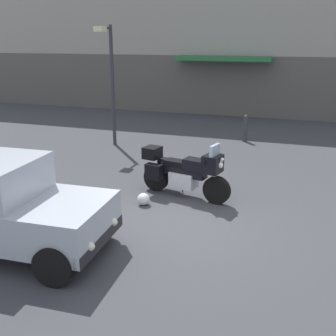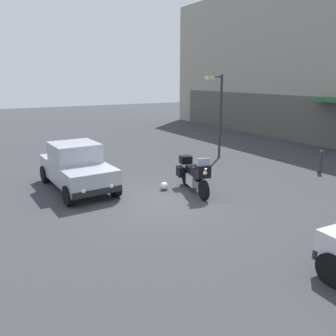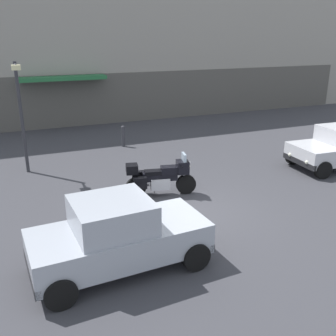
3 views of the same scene
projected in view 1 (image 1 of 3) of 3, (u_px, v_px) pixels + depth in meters
name	position (u px, v px, depth m)	size (l,w,h in m)	color
ground_plane	(172.00, 223.00, 8.26)	(80.00, 80.00, 0.00)	#38383D
building_facade_rear	(263.00, 9.00, 19.02)	(37.85, 3.40, 9.89)	gray
motorcycle	(184.00, 171.00, 9.48)	(2.24, 1.00, 1.36)	black
helmet	(144.00, 199.00, 9.12)	(0.28, 0.28, 0.28)	silver
streetlamp_curbside	(110.00, 73.00, 13.51)	(0.28, 0.94, 4.00)	#2D2D33
bollard_curbside	(245.00, 128.00, 14.67)	(0.16, 0.16, 0.97)	#333338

